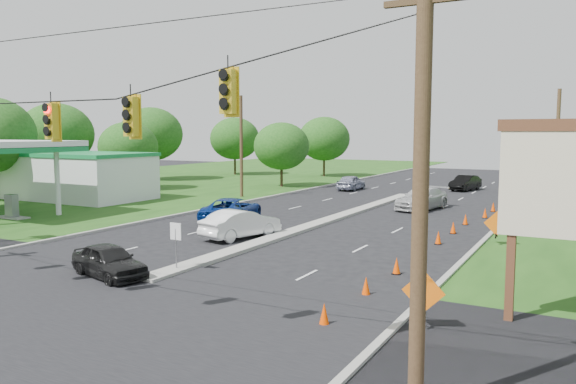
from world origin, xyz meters
The scene contains 41 objects.
ground centered at (0.00, 0.00, 0.00)m, with size 160.00×160.00×0.00m, color black.
grass_left centered at (-30.00, 20.00, 0.00)m, with size 40.00×160.00×0.06m, color #1E4714.
cross_street centered at (0.00, 0.00, 0.00)m, with size 160.00×14.00×0.02m, color black.
curb_left centered at (-10.10, 30.00, 0.00)m, with size 0.25×110.00×0.16m, color gray.
curb_right centered at (10.10, 30.00, 0.00)m, with size 0.25×110.00×0.16m, color gray.
median centered at (0.00, 21.00, 0.00)m, with size 1.00×34.00×0.18m, color gray.
median_sign centered at (0.00, 6.00, 1.46)m, with size 0.55×0.06×2.05m.
signal_span centered at (-0.05, -1.00, 4.97)m, with size 25.60×0.32×9.00m.
utility_pole_far_left centered at (-12.50, 30.00, 4.50)m, with size 0.28×0.28×9.00m, color #422D1C.
utility_pole_far_right centered at (12.50, 35.00, 4.50)m, with size 0.28×0.28×9.00m, color #422D1C.
gas_station centered at (-23.64, 20.24, 2.58)m, with size 18.40×19.70×5.20m.
pylon_sign centered at (14.31, 6.20, 4.00)m, with size 5.90×2.30×6.12m.
cone_0 centered at (8.12, 3.00, 0.35)m, with size 0.32×0.32×0.70m, color #FF4500.
cone_1 centered at (8.12, 6.50, 0.35)m, with size 0.32×0.32×0.70m, color #FF4500.
cone_2 centered at (8.12, 10.00, 0.35)m, with size 0.32×0.32×0.70m, color #FF4500.
cone_3 centered at (8.12, 13.50, 0.35)m, with size 0.32×0.32×0.70m, color #FF4500.
cone_4 centered at (8.12, 17.00, 0.35)m, with size 0.32×0.32×0.70m, color #FF4500.
cone_5 centered at (8.12, 20.50, 0.35)m, with size 0.32×0.32×0.70m, color #FF4500.
cone_6 centered at (8.12, 24.00, 0.35)m, with size 0.32×0.32×0.70m, color #FF4500.
cone_7 centered at (8.72, 27.50, 0.35)m, with size 0.32×0.32×0.70m, color #FF4500.
cone_8 centered at (8.72, 31.00, 0.35)m, with size 0.32×0.32×0.70m, color #FF4500.
cone_9 centered at (8.72, 34.50, 0.35)m, with size 0.32×0.32×0.70m, color #FF4500.
cone_10 centered at (8.72, 38.00, 0.35)m, with size 0.32×0.32×0.70m, color #FF4500.
cone_11 centered at (8.72, 41.50, 0.35)m, with size 0.32×0.32×0.70m, color #FF4500.
cone_12 centered at (8.72, 45.00, 0.35)m, with size 0.32×0.32×0.70m, color #FF4500.
cone_13 centered at (8.72, 48.50, 0.35)m, with size 0.32×0.32×0.70m, color #FF4500.
work_sign_0 centered at (10.80, 4.00, 1.09)m, with size 1.27×0.58×1.37m.
work_sign_1 centered at (10.80, 18.00, 1.09)m, with size 1.27×0.58×1.37m.
work_sign_2 centered at (10.80, 32.00, 1.09)m, with size 1.27×0.58×1.37m.
tree_2 centered at (-26.00, 30.00, 4.34)m, with size 5.88×5.88×6.86m.
tree_3 centered at (-32.00, 40.00, 5.58)m, with size 7.56×7.56×8.82m.
tree_4 centered at (-28.00, 52.00, 4.96)m, with size 6.72×6.72×7.84m.
tree_5 centered at (-14.00, 40.00, 4.34)m, with size 5.88×5.88×6.86m.
tree_6 centered at (-16.00, 55.00, 4.96)m, with size 6.72×6.72×7.84m.
tree_14 centered at (-34.00, 28.00, 5.58)m, with size 7.56×7.56×8.82m.
black_sedan centered at (-1.74, 4.01, 0.68)m, with size 1.60×3.97×1.35m, color black.
white_sedan centered at (-1.83, 13.62, 0.78)m, with size 1.66×4.75×1.56m, color white.
blue_pickup centered at (-5.26, 17.79, 0.80)m, with size 2.67×5.78×1.61m, color navy.
silver_car_far centered at (3.79, 29.78, 0.81)m, with size 2.27×5.59×1.62m, color #B5B5B5.
silver_car_oncoming centered at (-6.35, 40.67, 0.76)m, with size 1.80×4.47×1.52m, color gray.
dark_car_receding centered at (3.85, 45.67, 0.76)m, with size 1.61×4.62×1.52m, color black.
Camera 1 is at (14.91, -11.77, 5.73)m, focal length 35.00 mm.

